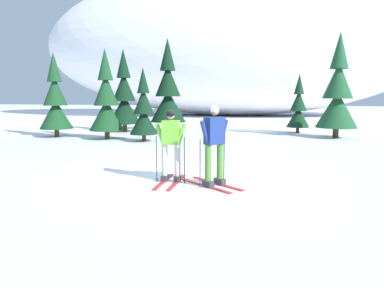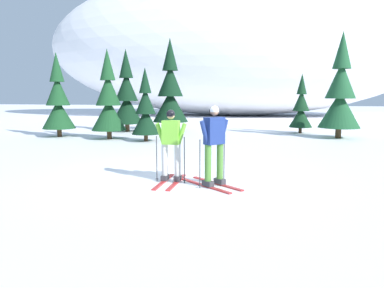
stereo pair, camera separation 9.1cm
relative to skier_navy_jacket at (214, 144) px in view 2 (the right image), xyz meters
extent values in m
plane|color=white|center=(-0.97, 0.82, -0.99)|extent=(120.00, 120.00, 0.00)
cube|color=red|center=(-0.19, -0.07, -0.97)|extent=(1.32, 1.21, 0.03)
cube|color=red|center=(0.05, 0.20, -0.97)|extent=(1.32, 1.21, 0.03)
cube|color=#38383D|center=(-0.12, -0.14, -0.90)|extent=(0.30, 0.29, 0.12)
cube|color=#38383D|center=(0.13, 0.13, -0.90)|extent=(0.30, 0.29, 0.12)
cylinder|color=#4C8433|center=(-0.12, -0.14, -0.42)|extent=(0.15, 0.15, 0.83)
cylinder|color=#4C8433|center=(0.13, 0.13, -0.42)|extent=(0.15, 0.15, 0.83)
cube|color=navy|center=(0.01, 0.00, 0.30)|extent=(0.49, 0.50, 0.61)
cylinder|color=navy|center=(-0.18, -0.21, 0.25)|extent=(0.26, 0.27, 0.58)
cylinder|color=navy|center=(0.19, 0.20, 0.25)|extent=(0.26, 0.27, 0.58)
sphere|color=#A37556|center=(0.01, 0.00, 0.73)|extent=(0.19, 0.19, 0.19)
sphere|color=white|center=(0.01, 0.00, 0.76)|extent=(0.21, 0.21, 0.21)
cube|color=black|center=(-0.05, 0.05, 0.74)|extent=(0.13, 0.14, 0.07)
cylinder|color=#2D2D33|center=(-0.29, -0.24, -0.44)|extent=(0.02, 0.02, 1.11)
cylinder|color=#2D2D33|center=(-0.29, -0.24, -0.93)|extent=(0.07, 0.07, 0.01)
cylinder|color=#2D2D33|center=(0.21, 0.31, -0.44)|extent=(0.02, 0.02, 1.11)
cylinder|color=#2D2D33|center=(0.21, 0.31, -0.93)|extent=(0.07, 0.07, 0.01)
cube|color=red|center=(-0.91, 0.16, -0.97)|extent=(0.15, 1.62, 0.03)
cube|color=red|center=(-1.23, 0.17, -0.97)|extent=(0.15, 1.62, 0.03)
cube|color=#38383D|center=(-0.91, 0.26, -0.90)|extent=(0.15, 0.28, 0.12)
cube|color=#38383D|center=(-1.23, 0.27, -0.90)|extent=(0.15, 0.28, 0.12)
cylinder|color=silver|center=(-0.91, 0.26, -0.45)|extent=(0.15, 0.15, 0.77)
cylinder|color=silver|center=(-1.23, 0.27, -0.45)|extent=(0.15, 0.15, 0.77)
cube|color=#75C638|center=(-1.07, 0.26, 0.21)|extent=(0.41, 0.25, 0.57)
cylinder|color=#75C638|center=(-0.81, 0.26, 0.15)|extent=(0.28, 0.11, 0.58)
cylinder|color=#75C638|center=(-1.32, 0.27, 0.15)|extent=(0.28, 0.11, 0.58)
sphere|color=tan|center=(-1.07, 0.26, 0.62)|extent=(0.19, 0.19, 0.19)
sphere|color=black|center=(-1.07, 0.26, 0.65)|extent=(0.21, 0.21, 0.21)
cube|color=black|center=(-1.07, 0.18, 0.63)|extent=(0.15, 0.04, 0.07)
cylinder|color=#2D2D33|center=(-0.73, 0.19, -0.43)|extent=(0.02, 0.02, 1.11)
cylinder|color=#2D2D33|center=(-0.73, 0.19, -0.93)|extent=(0.07, 0.07, 0.01)
cylinder|color=#2D2D33|center=(-1.41, 0.21, -0.43)|extent=(0.02, 0.02, 1.11)
cylinder|color=#2D2D33|center=(-1.41, 0.21, -0.93)|extent=(0.07, 0.07, 0.01)
cylinder|color=#47301E|center=(-8.71, 8.55, -0.71)|extent=(0.22, 0.22, 0.56)
cone|color=#194723|center=(-8.71, 8.55, 0.14)|extent=(1.60, 1.60, 1.43)
cone|color=#194723|center=(-8.71, 8.55, 1.29)|extent=(1.15, 1.15, 1.43)
cone|color=#194723|center=(-8.71, 8.55, 2.43)|extent=(0.70, 0.70, 1.43)
cylinder|color=#47301E|center=(-6.26, 11.59, -0.68)|extent=(0.25, 0.25, 0.62)
cone|color=black|center=(-6.26, 11.59, 0.27)|extent=(1.77, 1.77, 1.59)
cone|color=black|center=(-6.26, 11.59, 1.54)|extent=(1.28, 1.28, 1.59)
cone|color=black|center=(-6.26, 11.59, 2.81)|extent=(0.78, 0.78, 1.59)
cylinder|color=#47301E|center=(-5.89, 8.10, -0.70)|extent=(0.23, 0.23, 0.57)
cone|color=#194723|center=(-5.89, 8.10, 0.16)|extent=(1.62, 1.62, 1.45)
cone|color=#194723|center=(-5.89, 8.10, 1.32)|extent=(1.17, 1.17, 1.45)
cone|color=#194723|center=(-5.89, 8.10, 2.48)|extent=(0.71, 0.71, 1.45)
cylinder|color=#47301E|center=(-3.93, 7.58, -0.77)|extent=(0.18, 0.18, 0.44)
cone|color=black|center=(-3.93, 7.58, -0.09)|extent=(1.27, 1.27, 1.13)
cone|color=black|center=(-3.93, 7.58, 0.82)|extent=(0.91, 0.91, 1.13)
cone|color=black|center=(-3.93, 7.58, 1.72)|extent=(0.56, 0.56, 1.13)
cylinder|color=#47301E|center=(-3.93, 12.41, -0.63)|extent=(0.28, 0.28, 0.71)
cone|color=black|center=(-3.93, 12.41, 0.45)|extent=(2.02, 2.02, 1.81)
cone|color=black|center=(-3.93, 12.41, 1.90)|extent=(1.46, 1.46, 1.81)
cone|color=black|center=(-3.93, 12.41, 3.35)|extent=(0.89, 0.89, 1.81)
cylinder|color=#47301E|center=(3.31, 12.40, -0.77)|extent=(0.17, 0.17, 0.43)
cone|color=#14381E|center=(3.31, 12.40, -0.11)|extent=(1.24, 1.24, 1.11)
cone|color=#14381E|center=(3.31, 12.40, 0.77)|extent=(0.89, 0.89, 1.11)
cone|color=#14381E|center=(3.31, 12.40, 1.66)|extent=(0.54, 0.54, 1.11)
cylinder|color=#47301E|center=(4.85, 10.33, -0.65)|extent=(0.27, 0.27, 0.68)
cone|color=#1E512D|center=(4.85, 10.33, 0.39)|extent=(1.95, 1.95, 1.74)
cone|color=#1E512D|center=(4.85, 10.33, 1.78)|extent=(1.40, 1.40, 1.74)
cone|color=#1E512D|center=(4.85, 10.33, 3.18)|extent=(0.86, 0.86, 1.74)
ellipsoid|color=white|center=(-1.22, 28.76, 5.95)|extent=(37.82, 16.40, 13.88)
camera|label=1|loc=(0.84, -8.26, 1.12)|focal=34.41mm
camera|label=2|loc=(0.93, -8.24, 1.12)|focal=34.41mm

